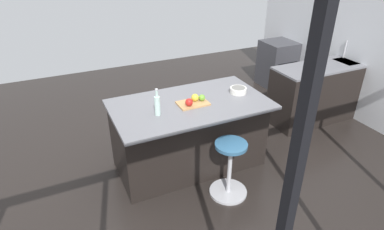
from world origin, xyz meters
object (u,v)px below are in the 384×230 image
at_px(oven_range, 277,64).
at_px(fruit_bowl, 238,90).
at_px(kitchen_island, 189,134).
at_px(water_bottle, 157,105).
at_px(cutting_board, 193,103).
at_px(apple_yellow, 195,98).
at_px(apple_red, 189,102).
at_px(apple_green, 202,98).
at_px(stool_by_window, 229,170).

bearing_deg(oven_range, fruit_bowl, 40.54).
bearing_deg(kitchen_island, water_bottle, 20.19).
height_order(cutting_board, fruit_bowl, fruit_bowl).
distance_m(apple_yellow, apple_red, 0.14).
distance_m(kitchen_island, apple_yellow, 0.53).
bearing_deg(apple_green, cutting_board, 2.74).
height_order(stool_by_window, fruit_bowl, fruit_bowl).
distance_m(oven_range, cutting_board, 3.27).
bearing_deg(apple_red, kitchen_island, -112.17).
xyz_separation_m(apple_yellow, apple_red, (0.12, 0.09, 0.00)).
xyz_separation_m(kitchen_island, apple_yellow, (-0.06, 0.06, 0.52)).
xyz_separation_m(oven_range, stool_by_window, (2.52, 2.41, -0.12)).
bearing_deg(oven_range, cutting_board, 33.66).
xyz_separation_m(oven_range, cutting_board, (2.69, 1.79, 0.49)).
bearing_deg(stool_by_window, cutting_board, -74.83).
xyz_separation_m(kitchen_island, fruit_bowl, (-0.67, 0.04, 0.49)).
distance_m(kitchen_island, water_bottle, 0.75).
xyz_separation_m(stool_by_window, apple_yellow, (0.13, -0.65, 0.66)).
relative_size(apple_yellow, apple_red, 1.00).
distance_m(stool_by_window, apple_red, 0.90).
xyz_separation_m(kitchen_island, apple_red, (0.06, 0.14, 0.52)).
bearing_deg(cutting_board, apple_red, 37.24).
bearing_deg(apple_red, cutting_board, -142.76).
height_order(oven_range, stool_by_window, oven_range).
bearing_deg(kitchen_island, apple_green, 149.04).
distance_m(stool_by_window, apple_yellow, 0.94).
relative_size(oven_range, apple_green, 11.72).
height_order(cutting_board, apple_red, apple_red).
xyz_separation_m(stool_by_window, apple_red, (0.24, -0.56, 0.66)).
height_order(stool_by_window, apple_yellow, apple_yellow).
bearing_deg(water_bottle, apple_red, -177.01).
bearing_deg(kitchen_island, cutting_board, 100.29).
relative_size(oven_range, water_bottle, 2.84).
relative_size(kitchen_island, apple_yellow, 20.80).
distance_m(apple_green, fruit_bowl, 0.54).
distance_m(stool_by_window, fruit_bowl, 1.04).
bearing_deg(oven_range, kitchen_island, 32.19).
distance_m(oven_range, apple_yellow, 3.23).
distance_m(apple_green, water_bottle, 0.59).
height_order(kitchen_island, apple_red, apple_red).
relative_size(kitchen_island, apple_red, 20.77).
bearing_deg(apple_red, stool_by_window, 113.33).
bearing_deg(apple_yellow, oven_range, -146.38).
bearing_deg(stool_by_window, kitchen_island, -75.42).
bearing_deg(kitchen_island, oven_range, -147.81).
bearing_deg(oven_range, apple_red, 33.76).
distance_m(cutting_board, apple_red, 0.11).
relative_size(oven_range, kitchen_island, 0.48).
relative_size(stool_by_window, apple_yellow, 7.67).
bearing_deg(kitchen_island, apple_yellow, 134.52).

